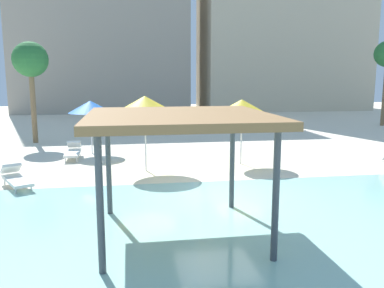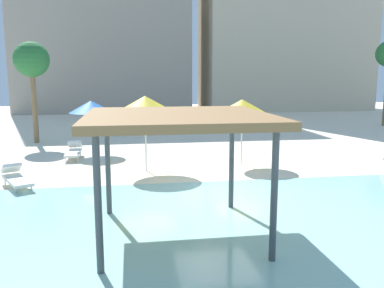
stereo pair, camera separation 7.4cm
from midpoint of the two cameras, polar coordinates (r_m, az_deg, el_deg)
ground_plane at (r=12.72m, az=3.62°, el=-7.24°), size 80.00×80.00×0.00m
lagoon_water at (r=8.03m, az=12.01°, el=-17.82°), size 44.00×13.50×0.04m
shade_pavilion at (r=9.02m, az=-1.74°, el=3.18°), size 4.06×4.06×2.86m
beach_umbrella_yellow_1 at (r=15.57m, az=-6.54°, el=5.57°), size 2.39×2.39×2.93m
beach_umbrella_yellow_2 at (r=16.84m, az=7.26°, el=5.32°), size 2.05×2.05×2.73m
beach_umbrella_blue_3 at (r=19.65m, az=-14.03°, el=5.15°), size 2.06×2.06×2.53m
lounge_chair_0 at (r=18.96m, az=-16.32°, el=-0.94°), size 0.64×1.91×0.74m
lounge_chair_2 at (r=14.70m, az=-23.55°, el=-4.38°), size 1.43×1.95×0.74m
palm_tree_0 at (r=23.80m, az=-21.71°, el=10.82°), size 1.90×1.90×5.51m
hotel_block_0 at (r=46.37m, az=-12.28°, el=17.10°), size 17.38×11.77×19.71m
hotel_block_1 at (r=47.34m, az=13.01°, el=17.93°), size 17.72×8.67×21.36m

